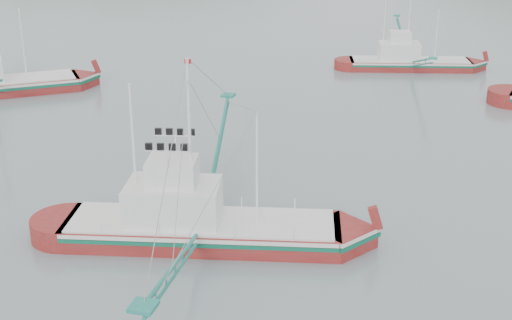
# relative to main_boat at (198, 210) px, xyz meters

# --- Properties ---
(ground) EXTENTS (1200.00, 1200.00, 0.00)m
(ground) POSITION_rel_main_boat_xyz_m (1.98, -1.66, -1.84)
(ground) COLOR slate
(ground) RESTS_ON ground
(main_boat) EXTENTS (14.91, 25.93, 10.60)m
(main_boat) POSITION_rel_main_boat_xyz_m (0.00, 0.00, 0.00)
(main_boat) COLOR maroon
(main_boat) RESTS_ON ground
(bg_boat_far) EXTENTS (12.70, 21.98, 9.01)m
(bg_boat_far) POSITION_rel_main_boat_xyz_m (8.44, 41.92, -0.25)
(bg_boat_far) COLOR maroon
(bg_boat_far) RESTS_ON ground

